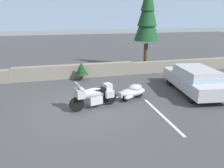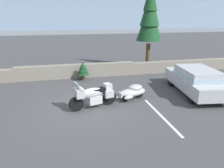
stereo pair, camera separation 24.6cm
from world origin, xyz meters
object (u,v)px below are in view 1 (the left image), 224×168
at_px(car_shaped_trailer, 133,91).
at_px(pine_tree_tall, 148,14).
at_px(touring_motorcycle, 94,95).
at_px(sedan_at_right_edge, 194,79).

relative_size(car_shaped_trailer, pine_tree_tall, 0.33).
distance_m(car_shaped_trailer, pine_tree_tall, 8.04).
height_order(touring_motorcycle, pine_tree_tall, pine_tree_tall).
relative_size(touring_motorcycle, sedan_at_right_edge, 0.48).
relative_size(touring_motorcycle, car_shaped_trailer, 1.02).
bearing_deg(car_shaped_trailer, touring_motorcycle, -164.75).
xyz_separation_m(sedan_at_right_edge, pine_tree_tall, (-0.28, 6.17, 3.40)).
bearing_deg(sedan_at_right_edge, car_shaped_trailer, -178.14).
distance_m(touring_motorcycle, pine_tree_tall, 9.40).
xyz_separation_m(touring_motorcycle, pine_tree_tall, (5.38, 6.85, 3.56)).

